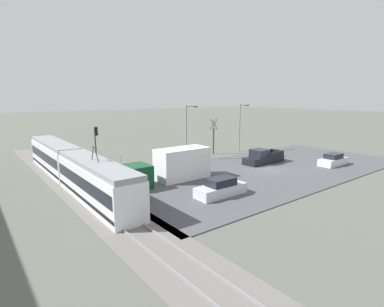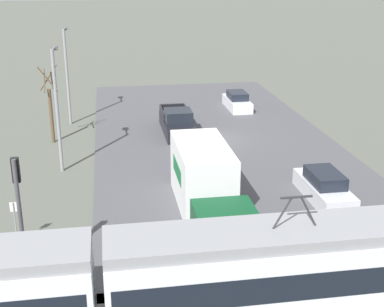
{
  "view_description": "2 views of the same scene",
  "coord_description": "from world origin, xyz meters",
  "px_view_note": "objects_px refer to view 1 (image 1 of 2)",
  "views": [
    {
      "loc": [
        -21.83,
        28.08,
        8.53
      ],
      "look_at": [
        4.45,
        7.86,
        2.16
      ],
      "focal_mm": 28.0,
      "sensor_mm": 36.0,
      "label": 1
    },
    {
      "loc": [
        7.31,
        35.37,
        11.81
      ],
      "look_at": [
        3.07,
        9.35,
        2.44
      ],
      "focal_mm": 50.0,
      "sensor_mm": 36.0,
      "label": 2
    }
  ],
  "objects_px": {
    "box_truck": "(172,166)",
    "street_lamp_mid_block": "(241,124)",
    "light_rail_tram": "(72,167)",
    "street_lamp_near_crossing": "(188,128)",
    "traffic_light_pole": "(96,143)",
    "street_tree": "(213,138)",
    "sedan_car_1": "(221,188)",
    "sedan_car_0": "(333,160)",
    "no_parking_sign": "(121,157)",
    "pickup_truck": "(263,158)"
  },
  "relations": [
    {
      "from": "light_rail_tram",
      "to": "sedan_car_1",
      "type": "xyz_separation_m",
      "value": [
        -11.59,
        -9.02,
        -1.0
      ]
    },
    {
      "from": "pickup_truck",
      "to": "street_lamp_near_crossing",
      "type": "distance_m",
      "value": 10.6
    },
    {
      "from": "light_rail_tram",
      "to": "street_lamp_mid_block",
      "type": "bearing_deg",
      "value": -84.87
    },
    {
      "from": "box_truck",
      "to": "no_parking_sign",
      "type": "height_order",
      "value": "box_truck"
    },
    {
      "from": "sedan_car_0",
      "to": "street_lamp_near_crossing",
      "type": "distance_m",
      "value": 18.88
    },
    {
      "from": "pickup_truck",
      "to": "sedan_car_0",
      "type": "relative_size",
      "value": 1.37
    },
    {
      "from": "sedan_car_0",
      "to": "street_lamp_near_crossing",
      "type": "height_order",
      "value": "street_lamp_near_crossing"
    },
    {
      "from": "light_rail_tram",
      "to": "street_lamp_mid_block",
      "type": "distance_m",
      "value": 26.3
    },
    {
      "from": "traffic_light_pole",
      "to": "no_parking_sign",
      "type": "xyz_separation_m",
      "value": [
        0.84,
        -3.22,
        -2.11
      ]
    },
    {
      "from": "box_truck",
      "to": "traffic_light_pole",
      "type": "xyz_separation_m",
      "value": [
        8.03,
        4.72,
        1.81
      ]
    },
    {
      "from": "light_rail_tram",
      "to": "street_lamp_near_crossing",
      "type": "distance_m",
      "value": 16.21
    },
    {
      "from": "sedan_car_0",
      "to": "street_lamp_near_crossing",
      "type": "bearing_deg",
      "value": -138.64
    },
    {
      "from": "light_rail_tram",
      "to": "traffic_light_pole",
      "type": "relative_size",
      "value": 5.01
    },
    {
      "from": "box_truck",
      "to": "street_tree",
      "type": "distance_m",
      "value": 15.64
    },
    {
      "from": "box_truck",
      "to": "street_lamp_mid_block",
      "type": "bearing_deg",
      "value": -67.18
    },
    {
      "from": "street_tree",
      "to": "street_lamp_near_crossing",
      "type": "relative_size",
      "value": 0.74
    },
    {
      "from": "sedan_car_1",
      "to": "street_tree",
      "type": "height_order",
      "value": "street_tree"
    },
    {
      "from": "box_truck",
      "to": "street_tree",
      "type": "height_order",
      "value": "street_tree"
    },
    {
      "from": "box_truck",
      "to": "street_tree",
      "type": "relative_size",
      "value": 1.76
    },
    {
      "from": "street_lamp_mid_block",
      "to": "box_truck",
      "type": "bearing_deg",
      "value": 112.82
    },
    {
      "from": "box_truck",
      "to": "traffic_light_pole",
      "type": "relative_size",
      "value": 1.84
    },
    {
      "from": "street_lamp_near_crossing",
      "to": "no_parking_sign",
      "type": "relative_size",
      "value": 3.59
    },
    {
      "from": "pickup_truck",
      "to": "street_lamp_mid_block",
      "type": "distance_m",
      "value": 9.53
    },
    {
      "from": "sedan_car_0",
      "to": "sedan_car_1",
      "type": "relative_size",
      "value": 0.9
    },
    {
      "from": "street_tree",
      "to": "street_lamp_mid_block",
      "type": "height_order",
      "value": "street_lamp_mid_block"
    },
    {
      "from": "light_rail_tram",
      "to": "box_truck",
      "type": "height_order",
      "value": "light_rail_tram"
    },
    {
      "from": "street_tree",
      "to": "street_lamp_near_crossing",
      "type": "bearing_deg",
      "value": 99.9
    },
    {
      "from": "sedan_car_0",
      "to": "pickup_truck",
      "type": "bearing_deg",
      "value": -134.79
    },
    {
      "from": "pickup_truck",
      "to": "street_tree",
      "type": "bearing_deg",
      "value": 4.19
    },
    {
      "from": "traffic_light_pole",
      "to": "street_tree",
      "type": "distance_m",
      "value": 17.87
    },
    {
      "from": "no_parking_sign",
      "to": "street_tree",
      "type": "bearing_deg",
      "value": -91.61
    },
    {
      "from": "light_rail_tram",
      "to": "street_lamp_mid_block",
      "type": "height_order",
      "value": "street_lamp_mid_block"
    },
    {
      "from": "street_lamp_mid_block",
      "to": "no_parking_sign",
      "type": "xyz_separation_m",
      "value": [
        1.37,
        19.34,
        -3.01
      ]
    },
    {
      "from": "pickup_truck",
      "to": "traffic_light_pole",
      "type": "height_order",
      "value": "traffic_light_pole"
    },
    {
      "from": "sedan_car_0",
      "to": "street_tree",
      "type": "bearing_deg",
      "value": -155.69
    },
    {
      "from": "sedan_car_0",
      "to": "street_lamp_mid_block",
      "type": "bearing_deg",
      "value": -171.78
    },
    {
      "from": "pickup_truck",
      "to": "no_parking_sign",
      "type": "height_order",
      "value": "no_parking_sign"
    },
    {
      "from": "sedan_car_1",
      "to": "street_lamp_near_crossing",
      "type": "relative_size",
      "value": 0.65
    },
    {
      "from": "box_truck",
      "to": "street_lamp_mid_block",
      "type": "distance_m",
      "value": 19.53
    },
    {
      "from": "street_lamp_near_crossing",
      "to": "no_parking_sign",
      "type": "bearing_deg",
      "value": 81.4
    },
    {
      "from": "traffic_light_pole",
      "to": "street_lamp_near_crossing",
      "type": "distance_m",
      "value": 12.36
    },
    {
      "from": "box_truck",
      "to": "sedan_car_1",
      "type": "relative_size",
      "value": 2.0
    },
    {
      "from": "light_rail_tram",
      "to": "sedan_car_0",
      "type": "xyz_separation_m",
      "value": [
        -11.58,
        -28.08,
        -1.04
      ]
    },
    {
      "from": "pickup_truck",
      "to": "sedan_car_0",
      "type": "distance_m",
      "value": 8.56
    },
    {
      "from": "sedan_car_0",
      "to": "street_tree",
      "type": "relative_size",
      "value": 0.79
    },
    {
      "from": "pickup_truck",
      "to": "sedan_car_1",
      "type": "bearing_deg",
      "value": 114.92
    },
    {
      "from": "light_rail_tram",
      "to": "sedan_car_1",
      "type": "distance_m",
      "value": 14.72
    },
    {
      "from": "light_rail_tram",
      "to": "street_lamp_near_crossing",
      "type": "relative_size",
      "value": 3.54
    },
    {
      "from": "sedan_car_1",
      "to": "street_tree",
      "type": "bearing_deg",
      "value": -39.66
    },
    {
      "from": "traffic_light_pole",
      "to": "street_tree",
      "type": "bearing_deg",
      "value": -88.62
    }
  ]
}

